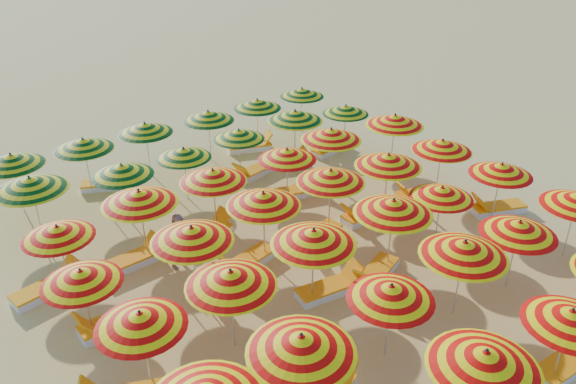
% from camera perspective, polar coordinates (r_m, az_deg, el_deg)
% --- Properties ---
extents(ground, '(120.00, 120.00, 0.00)m').
position_cam_1_polar(ground, '(16.03, 1.07, -5.73)').
color(ground, '#D6B85F').
rests_on(ground, ground).
extents(umbrella_2, '(2.18, 2.18, 2.12)m').
position_cam_1_polar(umbrella_2, '(10.58, 19.37, -15.78)').
color(umbrella_2, silver).
rests_on(umbrella_2, ground).
extents(umbrella_3, '(2.00, 2.00, 1.93)m').
position_cam_1_polar(umbrella_3, '(12.35, 26.80, -11.29)').
color(umbrella_3, silver).
rests_on(umbrella_3, ground).
extents(umbrella_7, '(2.44, 2.44, 2.14)m').
position_cam_1_polar(umbrella_7, '(10.27, 1.35, -15.17)').
color(umbrella_7, silver).
rests_on(umbrella_7, ground).
extents(umbrella_8, '(2.01, 2.01, 1.95)m').
position_cam_1_polar(umbrella_8, '(11.84, 10.42, -9.98)').
color(umbrella_8, silver).
rests_on(umbrella_8, ground).
extents(umbrella_9, '(2.02, 2.02, 2.14)m').
position_cam_1_polar(umbrella_9, '(13.24, 17.47, -5.52)').
color(umbrella_9, silver).
rests_on(umbrella_9, ground).
extents(umbrella_10, '(2.12, 2.12, 1.98)m').
position_cam_1_polar(umbrella_10, '(14.75, 22.42, -3.40)').
color(umbrella_10, silver).
rests_on(umbrella_10, ground).
extents(umbrella_12, '(1.88, 1.88, 1.92)m').
position_cam_1_polar(umbrella_12, '(11.40, -14.78, -12.42)').
color(umbrella_12, silver).
rests_on(umbrella_12, ground).
extents(umbrella_13, '(2.53, 2.53, 2.09)m').
position_cam_1_polar(umbrella_13, '(11.87, -5.84, -8.72)').
color(umbrella_13, silver).
rests_on(umbrella_13, ground).
extents(umbrella_14, '(2.63, 2.63, 2.15)m').
position_cam_1_polar(umbrella_14, '(13.02, 2.61, -4.59)').
color(umbrella_14, silver).
rests_on(umbrella_14, ground).
extents(umbrella_15, '(2.64, 2.64, 2.17)m').
position_cam_1_polar(umbrella_15, '(14.45, 10.65, -1.49)').
color(umbrella_15, silver).
rests_on(umbrella_15, ground).
extents(umbrella_16, '(2.11, 2.11, 1.86)m').
position_cam_1_polar(umbrella_16, '(16.00, 15.36, -0.05)').
color(umbrella_16, silver).
rests_on(umbrella_16, ground).
extents(umbrella_17, '(2.34, 2.34, 1.96)m').
position_cam_1_polar(umbrella_17, '(17.70, 20.85, 2.17)').
color(umbrella_17, silver).
rests_on(umbrella_17, ground).
extents(umbrella_18, '(2.15, 2.15, 1.87)m').
position_cam_1_polar(umbrella_18, '(12.97, -20.27, -8.07)').
color(umbrella_18, silver).
rests_on(umbrella_18, ground).
extents(umbrella_19, '(2.20, 2.20, 2.12)m').
position_cam_1_polar(umbrella_19, '(13.37, -9.77, -4.24)').
color(umbrella_19, silver).
rests_on(umbrella_19, ground).
extents(umbrella_20, '(2.62, 2.62, 2.12)m').
position_cam_1_polar(umbrella_20, '(14.65, -2.52, -0.73)').
color(umbrella_20, silver).
rests_on(umbrella_20, ground).
extents(umbrella_21, '(2.22, 2.22, 2.11)m').
position_cam_1_polar(umbrella_21, '(15.90, 4.36, 1.63)').
color(umbrella_21, silver).
rests_on(umbrella_21, ground).
extents(umbrella_22, '(2.65, 2.65, 2.14)m').
position_cam_1_polar(umbrella_22, '(16.99, 10.16, 3.19)').
color(umbrella_22, silver).
rests_on(umbrella_22, ground).
extents(umbrella_23, '(2.51, 2.51, 2.04)m').
position_cam_1_polar(umbrella_23, '(18.63, 15.39, 4.58)').
color(umbrella_23, silver).
rests_on(umbrella_23, ground).
extents(umbrella_24, '(2.05, 2.05, 1.86)m').
position_cam_1_polar(umbrella_24, '(14.79, -22.36, -3.76)').
color(umbrella_24, silver).
rests_on(umbrella_24, ground).
extents(umbrella_25, '(2.38, 2.38, 2.14)m').
position_cam_1_polar(umbrella_25, '(15.20, -14.89, -0.52)').
color(umbrella_25, silver).
rests_on(umbrella_25, ground).
extents(umbrella_26, '(2.53, 2.53, 2.06)m').
position_cam_1_polar(umbrella_26, '(16.11, -7.64, 1.66)').
color(umbrella_26, silver).
rests_on(umbrella_26, ground).
extents(umbrella_27, '(1.91, 1.91, 1.96)m').
position_cam_1_polar(umbrella_27, '(17.53, -0.10, 3.86)').
color(umbrella_27, silver).
rests_on(umbrella_27, ground).
extents(umbrella_28, '(2.29, 2.29, 2.15)m').
position_cam_1_polar(umbrella_28, '(18.62, 4.41, 5.85)').
color(umbrella_28, silver).
rests_on(umbrella_28, ground).
extents(umbrella_29, '(2.43, 2.43, 2.17)m').
position_cam_1_polar(umbrella_29, '(20.09, 10.81, 7.18)').
color(umbrella_29, silver).
rests_on(umbrella_29, ground).
extents(umbrella_30, '(2.09, 2.09, 2.14)m').
position_cam_1_polar(umbrella_30, '(16.92, -24.71, 0.77)').
color(umbrella_30, silver).
rests_on(umbrella_30, ground).
extents(umbrella_31, '(2.40, 2.40, 1.96)m').
position_cam_1_polar(umbrella_31, '(17.21, -16.53, 2.15)').
color(umbrella_31, silver).
rests_on(umbrella_31, ground).
extents(umbrella_32, '(2.33, 2.33, 1.86)m').
position_cam_1_polar(umbrella_32, '(18.12, -10.57, 3.91)').
color(umbrella_32, silver).
rests_on(umbrella_32, ground).
extents(umbrella_33, '(1.79, 1.79, 1.87)m').
position_cam_1_polar(umbrella_33, '(19.30, -5.02, 5.86)').
color(umbrella_33, silver).
rests_on(umbrella_33, ground).
extents(umbrella_34, '(2.03, 2.03, 2.13)m').
position_cam_1_polar(umbrella_34, '(20.25, 0.72, 7.77)').
color(umbrella_34, silver).
rests_on(umbrella_34, ground).
extents(umbrella_35, '(1.82, 1.82, 1.87)m').
position_cam_1_polar(umbrella_35, '(21.63, 5.88, 8.32)').
color(umbrella_35, silver).
rests_on(umbrella_35, ground).
extents(umbrella_36, '(2.37, 2.37, 2.03)m').
position_cam_1_polar(umbrella_36, '(18.93, -26.28, 2.94)').
color(umbrella_36, silver).
rests_on(umbrella_36, ground).
extents(umbrella_37, '(2.42, 2.42, 2.03)m').
position_cam_1_polar(umbrella_37, '(19.26, -20.08, 4.60)').
color(umbrella_37, silver).
rests_on(umbrella_37, ground).
extents(umbrella_38, '(2.33, 2.33, 2.01)m').
position_cam_1_polar(umbrella_38, '(20.03, -14.32, 6.31)').
color(umbrella_38, silver).
rests_on(umbrella_38, ground).
extents(umbrella_39, '(2.50, 2.50, 2.00)m').
position_cam_1_polar(umbrella_39, '(20.76, -8.11, 7.66)').
color(umbrella_39, silver).
rests_on(umbrella_39, ground).
extents(umbrella_40, '(2.31, 2.31, 1.96)m').
position_cam_1_polar(umbrella_40, '(21.93, -3.15, 8.93)').
color(umbrella_40, silver).
rests_on(umbrella_40, ground).
extents(umbrella_41, '(2.24, 2.24, 1.92)m').
position_cam_1_polar(umbrella_41, '(23.37, 1.43, 10.08)').
color(umbrella_41, silver).
rests_on(umbrella_41, ground).
extents(lounger_1, '(1.76, 0.68, 0.69)m').
position_cam_1_polar(lounger_1, '(13.75, 26.61, -15.24)').
color(lounger_1, white).
rests_on(lounger_1, ground).
extents(lounger_6, '(1.80, 0.82, 0.69)m').
position_cam_1_polar(lounger_6, '(14.35, 4.35, -9.67)').
color(lounger_6, white).
rests_on(lounger_6, ground).
extents(lounger_7, '(1.83, 1.15, 0.69)m').
position_cam_1_polar(lounger_7, '(14.94, 8.86, -8.25)').
color(lounger_7, white).
rests_on(lounger_7, ground).
extents(lounger_8, '(1.82, 1.21, 0.69)m').
position_cam_1_polar(lounger_8, '(18.86, 20.45, -1.53)').
color(lounger_8, white).
rests_on(lounger_8, ground).
extents(lounger_9, '(1.75, 0.63, 0.69)m').
position_cam_1_polar(lounger_9, '(13.93, -17.22, -12.46)').
color(lounger_9, white).
rests_on(lounger_9, ground).
extents(lounger_10, '(1.82, 0.94, 0.69)m').
position_cam_1_polar(lounger_10, '(15.26, -4.18, -7.06)').
color(lounger_10, white).
rests_on(lounger_10, ground).
extents(lounger_11, '(1.80, 0.84, 0.69)m').
position_cam_1_polar(lounger_11, '(16.32, 2.81, -4.44)').
color(lounger_11, white).
rests_on(lounger_11, ground).
extents(lounger_12, '(1.75, 0.64, 0.69)m').
position_cam_1_polar(lounger_12, '(17.50, 7.93, -2.26)').
color(lounger_12, white).
rests_on(lounger_12, ground).
extents(lounger_13, '(1.82, 1.03, 0.69)m').
position_cam_1_polar(lounger_13, '(18.99, 13.23, -0.20)').
color(lounger_13, white).
rests_on(lounger_13, ground).
extents(lounger_14, '(1.81, 0.89, 0.69)m').
position_cam_1_polar(lounger_14, '(15.53, -23.17, -8.93)').
color(lounger_14, white).
rests_on(lounger_14, ground).
extents(lounger_15, '(1.77, 0.69, 0.69)m').
position_cam_1_polar(lounger_15, '(15.84, -15.61, -6.72)').
color(lounger_15, white).
rests_on(lounger_15, ground).
extents(lounger_16, '(1.80, 0.82, 0.69)m').
position_cam_1_polar(lounger_16, '(16.55, -8.40, -4.24)').
color(lounger_16, white).
rests_on(lounger_16, ground).
extents(lounger_17, '(1.83, 1.05, 0.69)m').
position_cam_1_polar(lounger_17, '(18.67, 1.06, 0.09)').
color(lounger_17, white).
rests_on(lounger_17, ground).
extents(lounger_18, '(1.81, 0.92, 0.69)m').
position_cam_1_polar(lounger_18, '(20.04, -3.41, 2.11)').
color(lounger_18, white).
rests_on(lounger_18, ground).
extents(lounger_19, '(1.82, 1.20, 0.69)m').
position_cam_1_polar(lounger_19, '(20.64, -0.43, 2.98)').
color(lounger_19, white).
rests_on(lounger_19, ground).
extents(lounger_20, '(1.81, 0.88, 0.69)m').
position_cam_1_polar(lounger_20, '(21.92, 4.25, 4.46)').
color(lounger_20, white).
rests_on(lounger_20, ground).
extents(lounger_21, '(1.82, 1.24, 0.69)m').
position_cam_1_polar(lounger_21, '(20.08, -17.75, 0.79)').
color(lounger_21, white).
rests_on(lounger_21, ground).
extents(lounger_22, '(1.83, 1.13, 0.69)m').
position_cam_1_polar(lounger_22, '(22.07, -3.81, 4.65)').
color(lounger_22, white).
rests_on(lounger_22, ground).
extents(beachgoer_b, '(0.93, 0.87, 1.52)m').
position_cam_1_polar(beachgoer_b, '(15.27, -10.84, -4.77)').
color(beachgoer_b, tan).
rests_on(beachgoer_b, ground).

